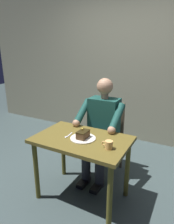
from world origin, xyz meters
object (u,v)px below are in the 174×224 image
object	(u,v)px
dining_table	(82,147)
cake_slice	(83,134)
chair	(107,134)
coffee_cup	(109,145)
dessert_spoon	(68,136)
seated_person	(101,128)

from	to	relation	value
dining_table	cake_slice	world-z (taller)	cake_slice
chair	cake_slice	bearing A→B (deg)	91.51
dining_table	cake_slice	bearing A→B (deg)	157.74
dining_table	chair	size ratio (longest dim) A/B	1.05
cake_slice	dining_table	bearing A→B (deg)	-22.26
coffee_cup	dessert_spoon	bearing A→B (deg)	-5.85
seated_person	cake_slice	bearing A→B (deg)	92.06
dining_table	cake_slice	xyz separation A→B (m)	(-0.02, 0.01, 0.15)
dining_table	seated_person	bearing A→B (deg)	-90.00
dessert_spoon	seated_person	bearing A→B (deg)	-106.79
chair	dessert_spoon	bearing A→B (deg)	77.38
chair	cake_slice	distance (m)	0.70
seated_person	coffee_cup	xyz separation A→B (m)	(-0.32, 0.55, 0.10)
dining_table	dessert_spoon	world-z (taller)	dessert_spoon
dining_table	seated_person	xyz separation A→B (m)	(-0.00, -0.47, 0.04)
dining_table	dessert_spoon	size ratio (longest dim) A/B	6.69
dining_table	chair	distance (m)	0.65
dessert_spoon	dining_table	bearing A→B (deg)	-168.90
dining_table	seated_person	size ratio (longest dim) A/B	0.77
dining_table	chair	world-z (taller)	chair
chair	dining_table	bearing A→B (deg)	90.00
chair	cake_slice	size ratio (longest dim) A/B	6.57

